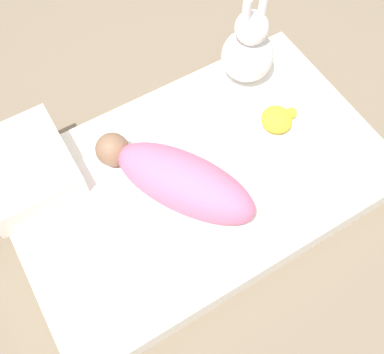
% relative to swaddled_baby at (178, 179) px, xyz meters
% --- Properties ---
extents(ground_plane, '(12.00, 12.00, 0.00)m').
position_rel_swaddled_baby_xyz_m(ground_plane, '(0.10, 0.02, -0.22)').
color(ground_plane, '#7A6B56').
extents(bed_mattress, '(1.36, 0.83, 0.13)m').
position_rel_swaddled_baby_xyz_m(bed_mattress, '(0.10, 0.02, -0.15)').
color(bed_mattress, white).
rests_on(bed_mattress, ground_plane).
extents(burp_cloth, '(0.18, 0.20, 0.02)m').
position_rel_swaddled_baby_xyz_m(burp_cloth, '(-0.19, 0.19, -0.08)').
color(burp_cloth, white).
rests_on(burp_cloth, bed_mattress).
extents(swaddled_baby, '(0.45, 0.58, 0.18)m').
position_rel_swaddled_baby_xyz_m(swaddled_baby, '(0.00, 0.00, 0.00)').
color(swaddled_baby, pink).
rests_on(swaddled_baby, bed_mattress).
extents(pillow, '(0.33, 0.37, 0.12)m').
position_rel_swaddled_baby_xyz_m(pillow, '(-0.44, 0.33, -0.03)').
color(pillow, white).
rests_on(pillow, bed_mattress).
extents(bunny_plush, '(0.21, 0.21, 0.39)m').
position_rel_swaddled_baby_xyz_m(bunny_plush, '(0.50, 0.33, 0.05)').
color(bunny_plush, white).
rests_on(bunny_plush, bed_mattress).
extents(turtle_plush, '(0.15, 0.12, 0.07)m').
position_rel_swaddled_baby_xyz_m(turtle_plush, '(0.47, 0.05, -0.05)').
color(turtle_plush, yellow).
rests_on(turtle_plush, bed_mattress).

